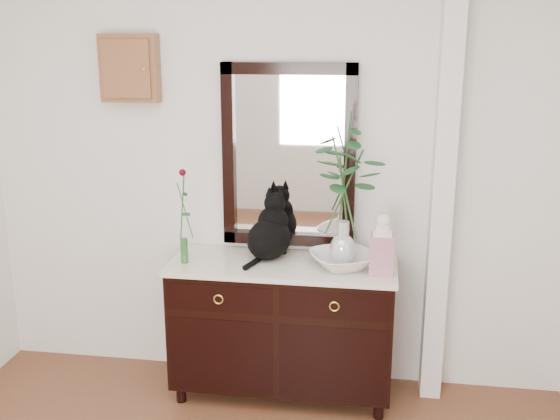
% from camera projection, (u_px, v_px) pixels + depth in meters
% --- Properties ---
extents(wall_back, '(3.60, 0.04, 2.70)m').
position_uv_depth(wall_back, '(272.00, 170.00, 3.95)').
color(wall_back, white).
rests_on(wall_back, ground).
extents(pilaster, '(0.12, 0.20, 2.70)m').
position_uv_depth(pilaster, '(443.00, 179.00, 3.73)').
color(pilaster, white).
rests_on(pilaster, ground).
extents(sideboard, '(1.33, 0.52, 0.82)m').
position_uv_depth(sideboard, '(283.00, 322.00, 3.93)').
color(sideboard, black).
rests_on(sideboard, ground).
extents(wall_mirror, '(0.80, 0.06, 1.10)m').
position_uv_depth(wall_mirror, '(289.00, 157.00, 3.90)').
color(wall_mirror, black).
rests_on(wall_mirror, wall_back).
extents(key_cabinet, '(0.35, 0.10, 0.40)m').
position_uv_depth(key_cabinet, '(130.00, 68.00, 3.88)').
color(key_cabinet, brown).
rests_on(key_cabinet, wall_back).
extents(cat, '(0.37, 0.41, 0.40)m').
position_uv_depth(cat, '(269.00, 226.00, 3.87)').
color(cat, black).
rests_on(cat, sideboard).
extents(lotus_bowl, '(0.48, 0.48, 0.09)m').
position_uv_depth(lotus_bowl, '(342.00, 260.00, 3.75)').
color(lotus_bowl, white).
rests_on(lotus_bowl, sideboard).
extents(vase_branches, '(0.52, 0.52, 0.89)m').
position_uv_depth(vase_branches, '(344.00, 188.00, 3.64)').
color(vase_branches, silver).
rests_on(vase_branches, lotus_bowl).
extents(bud_vase_rose, '(0.08, 0.08, 0.57)m').
position_uv_depth(bud_vase_rose, '(183.00, 216.00, 3.77)').
color(bud_vase_rose, '#2A6A2F').
rests_on(bud_vase_rose, sideboard).
extents(ginger_jar, '(0.13, 0.13, 0.36)m').
position_uv_depth(ginger_jar, '(382.00, 243.00, 3.63)').
color(ginger_jar, silver).
rests_on(ginger_jar, sideboard).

